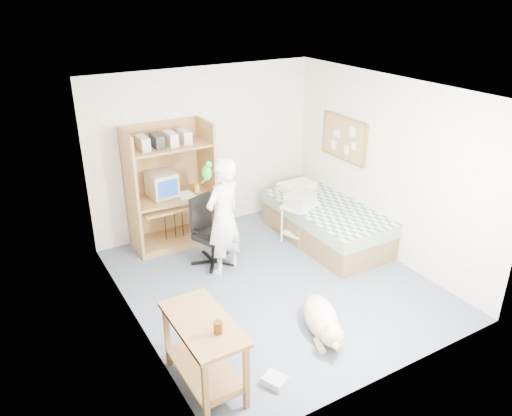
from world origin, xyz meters
The scene contains 21 objects.
floor centered at (0.00, 0.00, 0.00)m, with size 4.00×4.00×0.00m, color #4B5466.
wall_back centered at (0.00, 2.00, 1.25)m, with size 3.60×0.02×2.50m, color beige.
wall_right centered at (1.80, 0.00, 1.25)m, with size 0.02×4.00×2.50m, color beige.
wall_left centered at (-1.80, 0.00, 1.25)m, with size 0.02×4.00×2.50m, color beige.
ceiling centered at (0.00, 0.00, 2.50)m, with size 3.60×4.00×0.02m, color white.
computer_hutch centered at (-0.70, 1.74, 0.82)m, with size 1.20×0.63×1.80m.
bed centered at (1.30, 0.62, 0.29)m, with size 1.02×2.02×0.66m.
side_desk centered at (-1.55, -1.20, 0.49)m, with size 0.50×1.00×0.75m.
corkboard centered at (1.77, 0.90, 1.45)m, with size 0.04×0.94×0.66m.
office_chair centered at (-0.49, 0.90, 0.34)m, with size 0.55×0.56×0.96m.
person centered at (-0.42, 0.60, 0.80)m, with size 0.58×0.38×1.60m, color white.
parrot centered at (-0.62, 0.61, 1.46)m, with size 0.12×0.20×0.32m.
dog centered at (-0.10, -1.14, 0.18)m, with size 0.60×1.05×0.41m.
printer_cart centered at (0.96, 0.82, 0.39)m, with size 0.60×0.54×0.59m.
printer centered at (0.96, 0.82, 0.68)m, with size 0.42×0.32×0.18m, color #ACACA7.
crt_monitor centered at (-0.82, 1.75, 0.94)m, with size 0.40×0.42×0.35m.
keyboard centered at (-0.72, 1.58, 0.67)m, with size 0.45×0.16×0.03m, color beige.
pencil_cup centered at (-0.32, 1.65, 0.82)m, with size 0.08×0.08×0.12m, color gold.
drink_glass centered at (-1.50, -1.41, 0.81)m, with size 0.08×0.08×0.12m, color #401F0A.
floor_box_a centered at (-1.39, -1.37, 0.05)m, with size 0.25×0.20×0.10m, color white.
floor_box_b centered at (-0.97, -1.53, 0.04)m, with size 0.18×0.22×0.08m, color #B7B7B2.
Camera 1 is at (-3.01, -4.65, 3.58)m, focal length 35.00 mm.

